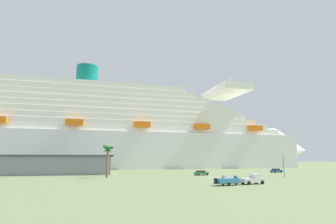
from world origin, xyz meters
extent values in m
plane|color=#66754C|center=(0.00, 30.00, 0.00)|extent=(600.00, 600.00, 0.00)
cube|color=white|center=(-15.14, 75.64, 9.46)|extent=(188.28, 47.18, 18.91)
cone|color=white|center=(85.12, 83.84, 10.40)|extent=(28.35, 30.92, 28.89)
cube|color=white|center=(-15.14, 75.64, 20.34)|extent=(165.79, 42.80, 2.86)
cube|color=white|center=(-18.85, 75.34, 23.20)|extent=(157.80, 41.88, 2.86)
cube|color=white|center=(-22.57, 75.03, 26.07)|extent=(151.25, 40.78, 2.86)
cube|color=white|center=(-26.28, 74.73, 28.93)|extent=(144.61, 39.71, 2.86)
cube|color=white|center=(-29.99, 74.42, 31.79)|extent=(139.95, 38.55, 2.86)
cube|color=white|center=(-33.71, 74.12, 34.65)|extent=(131.04, 37.27, 2.86)
cube|color=white|center=(-37.42, 73.82, 37.51)|extent=(122.50, 35.84, 2.86)
cube|color=white|center=(-41.13, 73.51, 40.37)|extent=(114.76, 34.85, 2.86)
cube|color=white|center=(-44.85, 73.21, 43.23)|extent=(111.23, 33.96, 2.86)
cube|color=white|center=(40.56, 80.20, 46.66)|extent=(21.45, 36.71, 4.00)
cylinder|color=#0C7266|center=(-42.99, 73.36, 50.16)|extent=(12.46, 12.46, 10.99)
cylinder|color=silver|center=(44.27, 80.50, 50.66)|extent=(0.80, 0.80, 12.00)
cube|color=orange|center=(-46.27, 56.35, 22.35)|extent=(8.23, 3.84, 2.80)
cube|color=orange|center=(-13.78, 59.00, 22.35)|extent=(8.23, 3.84, 2.80)
cube|color=orange|center=(18.71, 61.66, 22.35)|extent=(8.23, 3.84, 2.80)
cube|color=orange|center=(51.20, 64.32, 22.35)|extent=(8.23, 3.84, 2.80)
cube|color=gray|center=(-51.54, 29.77, 3.06)|extent=(45.48, 26.31, 6.12)
cube|color=#3F4759|center=(-51.54, 29.77, 6.42)|extent=(47.30, 27.36, 0.60)
cube|color=silver|center=(1.67, -24.14, 0.85)|extent=(5.91, 3.26, 0.90)
cube|color=silver|center=(2.65, -23.91, 1.75)|extent=(2.39, 2.26, 0.90)
cube|color=#26333F|center=(3.30, -23.75, 1.66)|extent=(0.49, 1.66, 0.63)
cylinder|color=black|center=(3.34, -22.71, 0.40)|extent=(0.84, 0.46, 0.80)
cylinder|color=black|center=(3.81, -24.66, 0.40)|extent=(0.84, 0.46, 0.80)
cylinder|color=black|center=(-0.31, -23.59, 0.40)|extent=(0.84, 0.46, 0.80)
cylinder|color=black|center=(0.16, -25.54, 0.40)|extent=(0.84, 0.46, 0.80)
cube|color=#595960|center=(-4.94, -25.74, 0.47)|extent=(5.85, 3.19, 0.16)
cube|color=#595960|center=(-1.75, -24.97, 0.47)|extent=(1.79, 0.54, 0.10)
cylinder|color=black|center=(-5.43, -24.76, 0.32)|extent=(0.67, 0.36, 0.64)
cylinder|color=black|center=(-4.93, -26.85, 0.32)|extent=(0.67, 0.36, 0.64)
cube|color=teal|center=(-4.94, -25.74, 1.00)|extent=(5.41, 3.28, 0.90)
cone|color=teal|center=(-2.10, -25.06, 1.00)|extent=(1.62, 2.17, 1.94)
cube|color=silver|center=(-5.43, -25.86, 1.80)|extent=(1.01, 1.16, 0.70)
cube|color=black|center=(-7.58, -26.38, 1.00)|extent=(0.47, 0.57, 1.10)
cylinder|color=brown|center=(-29.81, 3.69, 4.02)|extent=(0.64, 0.64, 8.05)
cone|color=#1E6628|center=(-29.41, 3.70, 8.15)|extent=(0.79, 2.94, 2.51)
cone|color=#1E6628|center=(-29.58, 4.01, 8.15)|extent=(2.95, 2.39, 2.11)
cone|color=#1E6628|center=(-29.76, 4.08, 8.15)|extent=(2.94, 1.08, 2.57)
cone|color=#1E6628|center=(-30.09, 3.98, 8.15)|extent=(2.59, 2.50, 2.54)
cone|color=#1E6628|center=(-30.21, 3.72, 8.15)|extent=(0.90, 2.96, 2.51)
cone|color=#1E6628|center=(-30.13, 3.44, 8.15)|extent=(2.40, 2.80, 2.38)
cone|color=#1E6628|center=(-29.82, 3.29, 8.15)|extent=(3.14, 0.78, 2.10)
cone|color=#1E6628|center=(-29.58, 3.37, 8.15)|extent=(2.98, 2.44, 1.93)
sphere|color=#1E6628|center=(-29.81, 3.69, 8.05)|extent=(1.10, 1.10, 1.10)
cylinder|color=slate|center=(21.56, -5.90, 3.51)|extent=(0.20, 0.20, 7.01)
sphere|color=#F9F2CC|center=(21.56, -5.90, 7.26)|extent=(0.56, 0.56, 0.56)
cube|color=#264C99|center=(34.57, 18.98, 0.68)|extent=(4.77, 2.52, 0.70)
cube|color=#1E232D|center=(34.35, 18.94, 1.31)|extent=(2.77, 2.02, 0.55)
cylinder|color=black|center=(35.90, 20.11, 0.33)|extent=(0.69, 0.32, 0.66)
cylinder|color=black|center=(36.19, 18.31, 0.33)|extent=(0.69, 0.32, 0.66)
cylinder|color=black|center=(32.95, 19.64, 0.33)|extent=(0.69, 0.32, 0.66)
cylinder|color=black|center=(33.24, 17.84, 0.33)|extent=(0.69, 0.32, 0.66)
cube|color=#2D723F|center=(0.54, 8.25, 0.68)|extent=(4.95, 2.82, 0.70)
cube|color=#1E232D|center=(0.31, 8.21, 1.31)|extent=(2.90, 2.23, 0.55)
cylinder|color=black|center=(1.86, 9.51, 0.33)|extent=(0.69, 0.34, 0.66)
cylinder|color=black|center=(2.24, 7.60, 0.33)|extent=(0.69, 0.34, 0.66)
cylinder|color=black|center=(-1.15, 8.91, 0.33)|extent=(0.69, 0.34, 0.66)
cylinder|color=black|center=(-0.77, 7.00, 0.33)|extent=(0.69, 0.34, 0.66)
camera|label=1|loc=(-28.86, -82.70, 5.68)|focal=30.24mm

